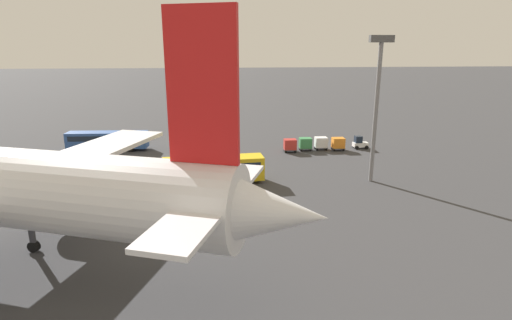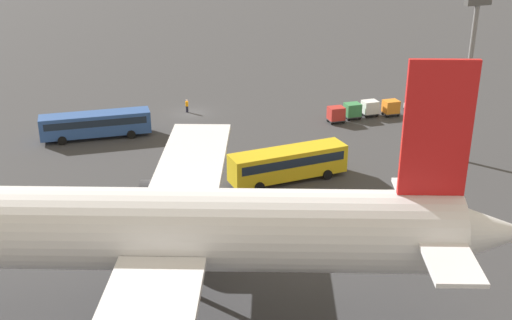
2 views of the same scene
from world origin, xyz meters
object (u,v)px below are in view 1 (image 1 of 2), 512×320
shuttle_bus_far (214,168)px  worker_person (187,136)px  shuttle_bus_near (108,139)px  cargo_cart_orange (338,143)px  cargo_cart_green (305,143)px  cargo_cart_white (321,143)px  baggage_tug (360,143)px  cargo_cart_red (290,145)px

shuttle_bus_far → worker_person: shuttle_bus_far is taller
shuttle_bus_near → shuttle_bus_far: size_ratio=1.05×
cargo_cart_orange → cargo_cart_green: same height
worker_person → cargo_cart_orange: size_ratio=0.84×
shuttle_bus_near → shuttle_bus_far: (-16.75, 18.82, 0.14)m
cargo_cart_orange → cargo_cart_white: (2.64, -0.77, 0.00)m
worker_person → cargo_cart_orange: cargo_cart_orange is taller
shuttle_bus_near → cargo_cart_green: (-31.68, 3.95, -0.63)m
shuttle_bus_near → cargo_cart_white: size_ratio=6.22×
baggage_tug → worker_person: size_ratio=1.38×
cargo_cart_orange → baggage_tug: bearing=-167.2°
cargo_cart_green → shuttle_bus_far: bearing=44.9°
cargo_cart_white → cargo_cart_red: (5.28, 0.91, 0.00)m
shuttle_bus_far → cargo_cart_red: shuttle_bus_far is taller
shuttle_bus_near → cargo_cart_white: shuttle_bus_near is taller
cargo_cart_orange → cargo_cart_green: size_ratio=1.00×
cargo_cart_green → shuttle_bus_near: bearing=-7.1°
worker_person → cargo_cart_red: cargo_cart_red is taller
baggage_tug → worker_person: 30.02m
baggage_tug → cargo_cart_red: bearing=5.4°
worker_person → cargo_cart_orange: 26.63m
baggage_tug → cargo_cart_orange: bearing=13.2°
worker_person → cargo_cart_white: bearing=156.7°
shuttle_bus_near → worker_person: size_ratio=7.36×
cargo_cart_orange → cargo_cart_red: 7.93m
cargo_cart_orange → cargo_cart_green: bearing=-5.5°
cargo_cart_white → cargo_cart_red: 5.36m
cargo_cart_white → worker_person: bearing=-23.3°
shuttle_bus_near → worker_person: (-12.37, -5.75, -0.95)m
shuttle_bus_far → cargo_cart_red: bearing=-134.6°
cargo_cart_green → cargo_cart_red: (2.64, 0.65, 0.00)m
shuttle_bus_far → cargo_cart_red: (-12.29, -14.22, -0.76)m
shuttle_bus_far → cargo_cart_orange: size_ratio=5.94×
shuttle_bus_far → worker_person: 24.98m
cargo_cart_orange → cargo_cart_red: same height
worker_person → shuttle_bus_far: bearing=100.1°
worker_person → cargo_cart_orange: (-24.60, 10.21, 0.32)m
shuttle_bus_far → baggage_tug: 28.59m
shuttle_bus_far → shuttle_bus_near: bearing=-52.1°
shuttle_bus_near → baggage_tug: bearing=179.3°
baggage_tug → cargo_cart_white: baggage_tug is taller
shuttle_bus_near → cargo_cart_red: shuttle_bus_near is taller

